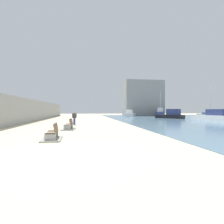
% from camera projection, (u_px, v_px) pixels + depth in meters
% --- Properties ---
extents(ground_plane, '(120.00, 120.00, 0.00)m').
position_uv_depth(ground_plane, '(80.00, 122.00, 24.91)').
color(ground_plane, beige).
extents(seawall, '(0.80, 64.00, 3.34)m').
position_uv_depth(seawall, '(24.00, 111.00, 23.76)').
color(seawall, '#9E9E99').
rests_on(seawall, ground).
extents(bench_near, '(1.23, 2.16, 0.98)m').
position_uv_depth(bench_near, '(52.00, 136.00, 10.45)').
color(bench_near, '#9E9E99').
rests_on(bench_near, ground).
extents(bench_far, '(1.21, 2.15, 0.98)m').
position_uv_depth(bench_far, '(69.00, 127.00, 15.86)').
color(bench_far, '#9E9E99').
rests_on(bench_far, ground).
extents(person_walking, '(0.53, 0.22, 1.61)m').
position_uv_depth(person_walking, '(74.00, 117.00, 20.62)').
color(person_walking, navy).
rests_on(person_walking, ground).
extents(boat_mid_bay, '(5.05, 7.66, 7.02)m').
position_uv_depth(boat_mid_bay, '(160.00, 113.00, 50.27)').
color(boat_mid_bay, navy).
rests_on(boat_mid_bay, water_bay).
extents(boat_far_left, '(2.69, 5.85, 2.00)m').
position_uv_depth(boat_far_left, '(211.00, 113.00, 49.97)').
color(boat_far_left, navy).
rests_on(boat_far_left, water_bay).
extents(boat_outer, '(2.81, 8.01, 6.84)m').
position_uv_depth(boat_outer, '(213.00, 116.00, 29.45)').
color(boat_outer, white).
rests_on(boat_outer, water_bay).
extents(boat_far_right, '(4.76, 6.76, 1.85)m').
position_uv_depth(boat_far_right, '(130.00, 114.00, 49.74)').
color(boat_far_right, white).
rests_on(boat_far_right, water_bay).
extents(boat_distant, '(4.64, 6.53, 1.85)m').
position_uv_depth(boat_distant, '(213.00, 114.00, 41.91)').
color(boat_distant, '#337060').
rests_on(boat_distant, water_bay).
extents(boat_nearest, '(4.81, 5.95, 1.94)m').
position_uv_depth(boat_nearest, '(171.00, 115.00, 36.56)').
color(boat_nearest, black).
rests_on(boat_nearest, water_bay).
extents(harbor_building, '(12.00, 6.00, 10.87)m').
position_uv_depth(harbor_building, '(143.00, 98.00, 55.34)').
color(harbor_building, gray).
rests_on(harbor_building, ground).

